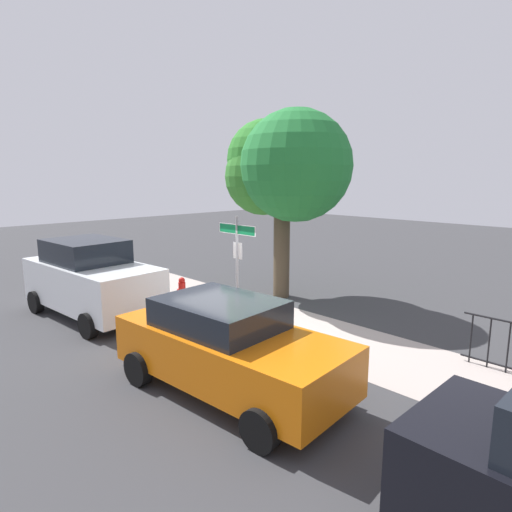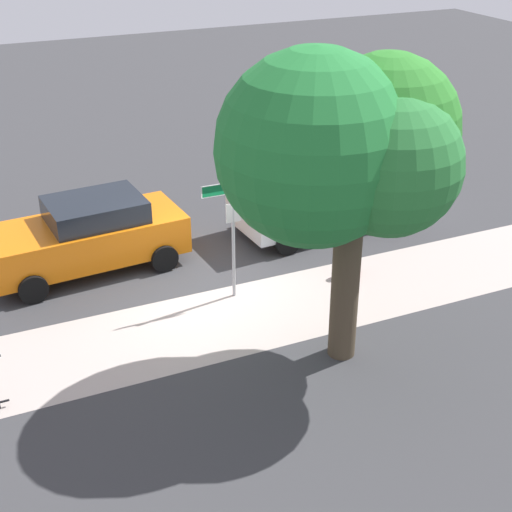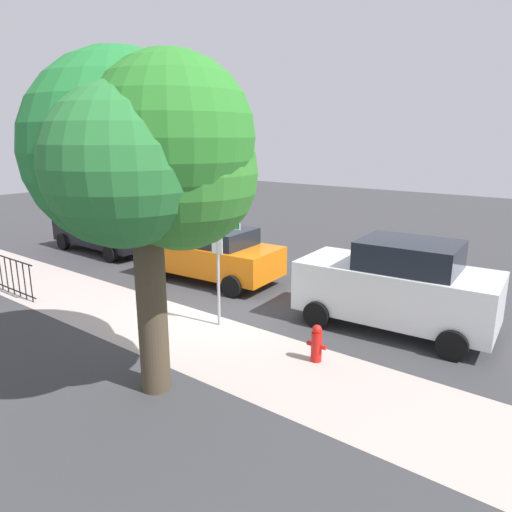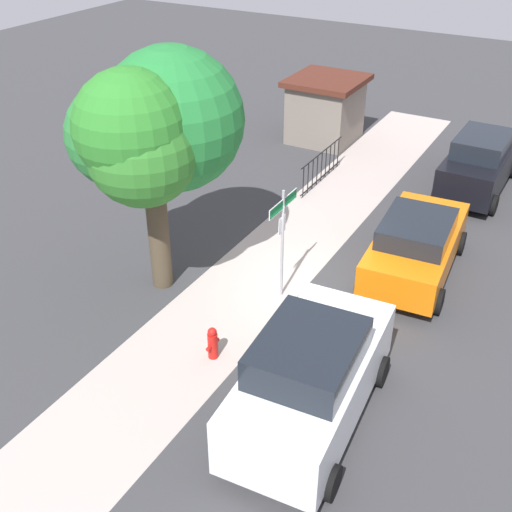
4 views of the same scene
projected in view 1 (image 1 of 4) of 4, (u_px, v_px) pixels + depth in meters
The scene contains 7 objects.
ground_plane at pixel (242, 334), 10.68m from camera, with size 60.00×60.00×0.00m, color #38383A.
sidewalk_strip at pixel (340, 342), 10.17m from camera, with size 24.00×2.60×0.00m, color #B0A29A.
street_sign at pixel (237, 251), 11.02m from camera, with size 1.34×0.07×2.86m.
shade_tree at pixel (283, 168), 13.30m from camera, with size 4.24×3.62×5.83m.
car_white at pixel (91, 279), 11.94m from camera, with size 4.56×2.39×2.13m.
car_orange at pixel (228, 346), 7.68m from camera, with size 4.54×2.34×1.69m.
fire_hydrant at pixel (182, 290), 13.40m from camera, with size 0.42×0.22×0.78m.
Camera 1 is at (7.48, -6.87, 3.84)m, focal length 30.26 mm.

